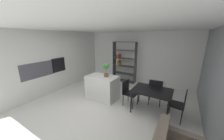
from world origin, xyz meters
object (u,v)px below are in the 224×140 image
object	(u,v)px
open_bookshelf	(123,62)
kitchen_island	(102,87)
dining_chair_far	(155,90)
built_in_oven	(59,65)
dining_chair_window_side	(180,103)
dining_chair_island_side	(128,91)
potted_plant_on_island	(106,68)
dining_table	(152,92)

from	to	relation	value
open_bookshelf	kitchen_island	bearing A→B (deg)	-86.17
dining_chair_far	open_bookshelf	bearing A→B (deg)	-47.13
built_in_oven	dining_chair_window_side	xyz separation A→B (m)	(4.81, 0.37, -0.61)
dining_chair_window_side	dining_chair_island_side	bearing A→B (deg)	-86.48
open_bookshelf	potted_plant_on_island	bearing A→B (deg)	-81.74
dining_chair_island_side	dining_chair_window_side	size ratio (longest dim) A/B	0.96
kitchen_island	dining_chair_far	world-z (taller)	dining_chair_far
kitchen_island	dining_table	xyz separation A→B (m)	(1.88, 0.05, 0.23)
kitchen_island	dining_chair_window_side	distance (m)	2.68
built_in_oven	potted_plant_on_island	world-z (taller)	built_in_oven
kitchen_island	dining_chair_far	distance (m)	1.96
kitchen_island	potted_plant_on_island	bearing A→B (deg)	14.10
potted_plant_on_island	dining_chair_island_side	distance (m)	1.15
open_bookshelf	dining_chair_island_side	world-z (taller)	open_bookshelf
potted_plant_on_island	open_bookshelf	size ratio (longest dim) A/B	0.25
potted_plant_on_island	open_bookshelf	xyz separation A→B (m)	(-0.31, 2.11, -0.16)
built_in_oven	potted_plant_on_island	xyz separation A→B (m)	(2.30, 0.36, 0.07)
kitchen_island	dining_chair_island_side	xyz separation A→B (m)	(1.07, 0.06, 0.08)
kitchen_island	open_bookshelf	distance (m)	2.25
kitchen_island	potted_plant_on_island	world-z (taller)	potted_plant_on_island
potted_plant_on_island	kitchen_island	bearing A→B (deg)	-165.90
built_in_oven	kitchen_island	size ratio (longest dim) A/B	0.52
kitchen_island	dining_chair_window_side	world-z (taller)	dining_chair_window_side
dining_chair_far	dining_chair_window_side	bearing A→B (deg)	141.07
dining_table	dining_chair_far	distance (m)	0.47
dining_chair_window_side	dining_table	bearing A→B (deg)	-86.40
dining_chair_far	dining_chair_island_side	bearing A→B (deg)	20.66
open_bookshelf	dining_chair_island_side	distance (m)	2.48
potted_plant_on_island	dining_chair_window_side	xyz separation A→B (m)	(2.52, 0.00, -0.67)
dining_chair_far	dining_chair_island_side	xyz separation A→B (m)	(-0.82, -0.45, -0.04)
built_in_oven	open_bookshelf	world-z (taller)	open_bookshelf
open_bookshelf	dining_chair_island_side	xyz separation A→B (m)	(1.22, -2.09, -0.54)
built_in_oven	kitchen_island	distance (m)	2.27
built_in_oven	dining_table	size ratio (longest dim) A/B	0.52
dining_table	built_in_oven	bearing A→B (deg)	-174.66
built_in_oven	dining_table	distance (m)	4.06
dining_table	dining_chair_window_side	world-z (taller)	dining_chair_window_side
kitchen_island	dining_chair_island_side	size ratio (longest dim) A/B	1.32
dining_chair_island_side	dining_chair_window_side	world-z (taller)	dining_chair_window_side
dining_chair_far	dining_chair_island_side	distance (m)	0.93
dining_table	dining_chair_window_side	distance (m)	0.81
open_bookshelf	dining_chair_far	world-z (taller)	open_bookshelf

